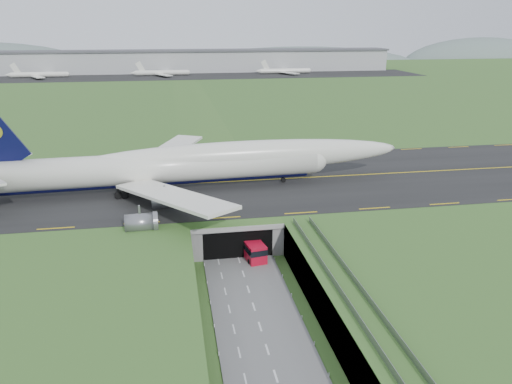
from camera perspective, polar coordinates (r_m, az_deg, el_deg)
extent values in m
plane|color=#325D25|center=(79.66, -1.23, -10.13)|extent=(900.00, 900.00, 0.00)
cube|color=gray|center=(78.26, -1.25, -8.20)|extent=(800.00, 800.00, 6.00)
cube|color=slate|center=(73.19, -0.33, -12.84)|extent=(12.00, 75.00, 0.20)
cube|color=black|center=(107.55, -3.91, 1.12)|extent=(800.00, 44.00, 0.18)
cube|color=gray|center=(94.56, -3.00, -1.72)|extent=(16.00, 22.00, 1.00)
cube|color=gray|center=(94.96, -7.17, -3.38)|extent=(2.00, 22.00, 6.00)
cube|color=gray|center=(96.46, 1.16, -2.87)|extent=(2.00, 22.00, 6.00)
cube|color=black|center=(91.06, -2.58, -4.57)|extent=(12.00, 12.00, 5.00)
cube|color=#A8A8A3|center=(84.32, -2.08, -4.22)|extent=(17.00, 0.50, 0.80)
cube|color=#A8A8A3|center=(63.78, 11.40, -12.42)|extent=(3.00, 53.00, 0.50)
cube|color=gray|center=(62.94, 10.23, -12.00)|extent=(0.06, 53.00, 1.00)
cube|color=gray|center=(63.88, 12.64, -11.68)|extent=(0.06, 53.00, 1.00)
cylinder|color=#A8A8A3|center=(58.31, 14.70, -19.58)|extent=(0.90, 0.90, 5.60)
cylinder|color=#A8A8A3|center=(67.31, 10.47, -13.56)|extent=(0.90, 0.90, 5.60)
cylinder|color=#A8A8A3|center=(77.13, 7.42, -8.96)|extent=(0.90, 0.90, 5.60)
cylinder|color=white|center=(102.09, -11.13, 2.73)|extent=(65.66, 9.31, 6.16)
sphere|color=white|center=(107.77, 6.54, 3.79)|extent=(6.32, 6.32, 6.04)
ellipsoid|color=white|center=(103.57, -1.35, 4.10)|extent=(68.35, 8.95, 6.47)
ellipsoid|color=black|center=(107.27, 6.07, 4.17)|extent=(4.44, 2.90, 2.16)
cylinder|color=black|center=(102.75, -11.04, 1.44)|extent=(62.22, 5.59, 2.59)
cube|color=white|center=(117.27, -10.43, 4.33)|extent=(19.18, 28.72, 2.59)
cube|color=white|center=(112.23, -26.71, 3.26)|extent=(8.43, 11.43, 0.99)
cube|color=white|center=(87.72, -9.47, -0.46)|extent=(21.27, 27.89, 2.59)
cylinder|color=slate|center=(111.97, -10.81, 2.05)|extent=(5.15, 3.41, 3.18)
cylinder|color=slate|center=(121.69, -13.15, 3.21)|extent=(5.15, 3.41, 3.18)
cylinder|color=slate|center=(94.55, -10.36, -1.02)|extent=(5.15, 3.41, 3.18)
cylinder|color=slate|center=(85.07, -13.09, -3.46)|extent=(5.15, 3.41, 3.18)
cylinder|color=black|center=(107.03, 3.14, 1.40)|extent=(1.08, 0.53, 1.06)
cube|color=black|center=(103.28, -13.38, 0.35)|extent=(6.09, 7.01, 1.35)
cube|color=red|center=(86.44, -0.48, -6.42)|extent=(4.14, 8.05, 3.07)
cube|color=black|center=(86.18, -0.48, -6.05)|extent=(4.21, 8.16, 1.02)
cube|color=black|center=(86.99, -0.47, -7.18)|extent=(3.85, 7.51, 0.51)
cylinder|color=black|center=(84.38, -0.76, -7.96)|extent=(0.51, 0.97, 0.92)
cylinder|color=black|center=(88.75, -1.84, -6.57)|extent=(0.51, 0.97, 0.92)
cylinder|color=black|center=(85.19, 0.95, -7.69)|extent=(0.51, 0.97, 0.92)
cylinder|color=black|center=(89.52, -0.21, -6.33)|extent=(0.51, 0.97, 0.92)
cube|color=#B2B2B2|center=(370.09, -8.52, 14.53)|extent=(300.00, 22.00, 15.00)
cube|color=#4C4C51|center=(369.66, -8.57, 15.69)|extent=(302.00, 24.00, 1.20)
cube|color=black|center=(340.79, -8.30, 12.97)|extent=(320.00, 50.00, 0.08)
cylinder|color=white|center=(354.73, -23.53, 12.21)|extent=(34.00, 3.20, 3.20)
cylinder|color=white|center=(345.44, -10.68, 13.26)|extent=(34.00, 3.20, 3.20)
cylinder|color=white|center=(354.58, 3.32, 13.67)|extent=(34.00, 3.20, 3.20)
ellipsoid|color=slate|center=(517.57, 4.90, 13.81)|extent=(260.00, 91.00, 44.00)
ellipsoid|color=slate|center=(600.00, 24.23, 12.95)|extent=(180.00, 63.00, 60.00)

